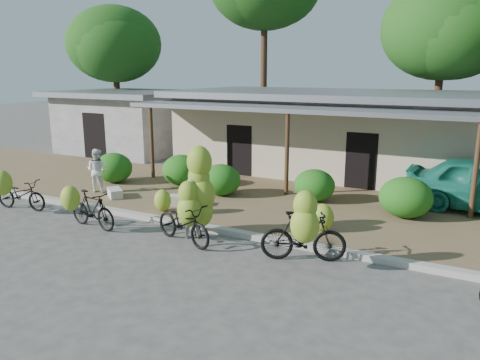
% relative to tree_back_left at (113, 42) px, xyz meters
% --- Properties ---
extents(ground, '(100.00, 100.00, 0.00)m').
position_rel_tree_back_left_xyz_m(ground, '(13.69, -13.11, -5.75)').
color(ground, '#494643').
rests_on(ground, ground).
extents(sidewalk, '(60.00, 6.00, 0.12)m').
position_rel_tree_back_left_xyz_m(sidewalk, '(13.69, -8.11, -5.69)').
color(sidewalk, brown).
rests_on(sidewalk, ground).
extents(curb, '(60.00, 0.25, 0.15)m').
position_rel_tree_back_left_xyz_m(curb, '(13.69, -11.11, -5.67)').
color(curb, '#A8A399').
rests_on(curb, ground).
extents(shop_main, '(13.00, 8.50, 3.35)m').
position_rel_tree_back_left_xyz_m(shop_main, '(13.69, -2.18, -4.02)').
color(shop_main, '#C5B094').
rests_on(shop_main, ground).
extents(shop_grey, '(7.00, 6.00, 3.15)m').
position_rel_tree_back_left_xyz_m(shop_grey, '(2.69, -2.12, -4.13)').
color(shop_grey, '#AAA9A5').
rests_on(shop_grey, ground).
extents(tree_back_left, '(5.44, 5.34, 7.78)m').
position_rel_tree_back_left_xyz_m(tree_back_left, '(0.00, 0.00, 0.00)').
color(tree_back_left, '#4B2F1E').
rests_on(tree_back_left, ground).
extents(tree_center_right, '(5.78, 5.70, 8.27)m').
position_rel_tree_back_left_xyz_m(tree_center_right, '(17.00, 3.50, 0.35)').
color(tree_center_right, '#4B2F1E').
rests_on(tree_center_right, ground).
extents(hedge_0, '(1.41, 1.27, 1.10)m').
position_rel_tree_back_left_xyz_m(hedge_0, '(7.36, -8.39, -5.08)').
color(hedge_0, '#185313').
rests_on(hedge_0, sidewalk).
extents(hedge_1, '(1.43, 1.29, 1.12)m').
position_rel_tree_back_left_xyz_m(hedge_1, '(9.86, -7.61, -5.07)').
color(hedge_1, '#185313').
rests_on(hedge_1, sidewalk).
extents(hedge_2, '(1.34, 1.20, 1.04)m').
position_rel_tree_back_left_xyz_m(hedge_2, '(11.81, -8.13, -5.10)').
color(hedge_2, '#185313').
rests_on(hedge_2, sidewalk).
extents(hedge_3, '(1.31, 1.18, 1.02)m').
position_rel_tree_back_left_xyz_m(hedge_3, '(14.79, -7.36, -5.12)').
color(hedge_3, '#185313').
rests_on(hedge_3, sidewalk).
extents(hedge_4, '(1.48, 1.33, 1.15)m').
position_rel_tree_back_left_xyz_m(hedge_4, '(17.63, -7.80, -5.05)').
color(hedge_4, '#185313').
rests_on(hedge_4, sidewalk).
extents(bike_far_left, '(1.86, 1.34, 1.37)m').
position_rel_tree_back_left_xyz_m(bike_far_left, '(7.03, -12.20, -5.18)').
color(bike_far_left, black).
rests_on(bike_far_left, ground).
extents(bike_left, '(1.77, 1.21, 1.31)m').
position_rel_tree_back_left_xyz_m(bike_left, '(10.23, -12.46, -5.16)').
color(bike_left, black).
rests_on(bike_left, ground).
extents(bike_center, '(2.04, 1.47, 2.38)m').
position_rel_tree_back_left_xyz_m(bike_center, '(13.14, -11.88, -4.86)').
color(bike_center, black).
rests_on(bike_center, ground).
extents(bike_right, '(1.98, 1.47, 1.79)m').
position_rel_tree_back_left_xyz_m(bike_right, '(16.13, -11.98, -5.02)').
color(bike_right, black).
rests_on(bike_right, ground).
extents(loose_banana_a, '(0.52, 0.44, 0.65)m').
position_rel_tree_back_left_xyz_m(loose_banana_a, '(11.20, -10.52, -5.30)').
color(loose_banana_a, '#8DAD2B').
rests_on(loose_banana_a, sidewalk).
extents(loose_banana_b, '(0.53, 0.45, 0.67)m').
position_rel_tree_back_left_xyz_m(loose_banana_b, '(12.09, -10.27, -5.29)').
color(loose_banana_b, '#8DAD2B').
rests_on(loose_banana_b, sidewalk).
extents(loose_banana_c, '(0.58, 0.49, 0.73)m').
position_rel_tree_back_left_xyz_m(loose_banana_c, '(15.93, -10.02, -5.26)').
color(loose_banana_c, '#8DAD2B').
rests_on(loose_banana_c, sidewalk).
extents(sack_near, '(0.94, 0.67, 0.30)m').
position_rel_tree_back_left_xyz_m(sack_near, '(11.37, -9.72, -5.48)').
color(sack_near, silver).
rests_on(sack_near, sidewalk).
extents(sack_far, '(0.83, 0.76, 0.28)m').
position_rel_tree_back_left_xyz_m(sack_far, '(8.85, -9.99, -5.49)').
color(sack_far, silver).
rests_on(sack_far, sidewalk).
extents(vendor, '(0.68, 0.60, 1.57)m').
position_rel_tree_back_left_xyz_m(vendor, '(13.06, -11.77, -4.96)').
color(vendor, gray).
rests_on(vendor, ground).
extents(bystander, '(0.83, 0.70, 1.48)m').
position_rel_tree_back_left_xyz_m(bystander, '(7.82, -9.69, -4.88)').
color(bystander, white).
rests_on(bystander, sidewalk).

